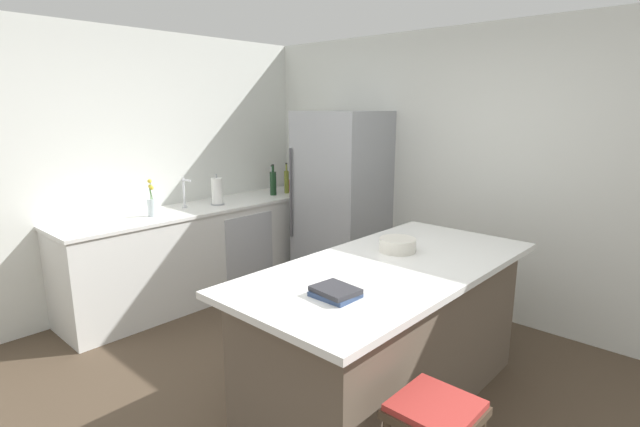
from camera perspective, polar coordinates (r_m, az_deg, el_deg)
name	(u,v)px	position (r m, az deg, el deg)	size (l,w,h in m)	color
ground_plane	(299,409)	(3.30, -2.59, -22.38)	(7.20, 7.20, 0.00)	#4C3D2D
wall_rear	(470,173)	(4.61, 17.51, 4.66)	(6.00, 0.10, 2.60)	silver
wall_left	(110,173)	(4.81, -23.92, 4.47)	(0.10, 6.00, 2.60)	silver
counter_run_left	(203,251)	(5.00, -13.81, -4.36)	(0.66, 2.80, 0.93)	silver
kitchen_island	(389,333)	(3.19, 8.24, -13.95)	(1.02, 2.15, 0.94)	brown
refrigerator	(341,202)	(4.98, 2.57, 1.44)	(0.82, 0.74, 1.86)	#93969B
bar_stool	(434,426)	(2.35, 13.56, -23.56)	(0.36, 0.36, 0.64)	#473828
sink_faucet	(185,192)	(4.82, -15.93, 2.47)	(0.15, 0.05, 0.30)	silver
flower_vase	(152,205)	(4.55, -19.50, 1.00)	(0.08, 0.08, 0.34)	silver
paper_towel_roll	(217,192)	(4.91, -12.24, 2.58)	(0.14, 0.14, 0.31)	gray
syrup_bottle	(294,180)	(5.65, -3.10, 4.01)	(0.06, 0.06, 0.30)	#5B3319
hot_sauce_bottle	(291,185)	(5.55, -3.48, 3.40)	(0.05, 0.05, 0.20)	red
olive_oil_bottle	(287,181)	(5.46, -4.03, 3.87)	(0.05, 0.05, 0.35)	olive
soda_bottle	(272,182)	(5.51, -5.72, 3.81)	(0.06, 0.06, 0.31)	silver
wine_bottle	(273,183)	(5.35, -5.64, 3.70)	(0.07, 0.07, 0.35)	#19381E
cookbook_stack	(335,292)	(2.48, 1.85, -9.41)	(0.24, 0.20, 0.05)	#334770
mixing_bowl	(398,245)	(3.27, 9.28, -3.73)	(0.25, 0.25, 0.09)	silver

